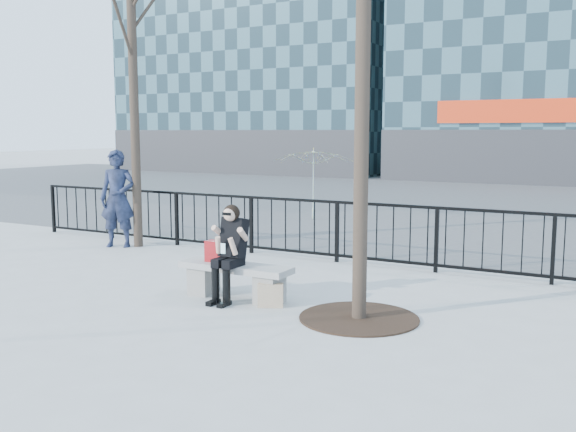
% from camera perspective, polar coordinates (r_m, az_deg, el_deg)
% --- Properties ---
extents(ground, '(120.00, 120.00, 0.00)m').
position_cam_1_polar(ground, '(9.10, -4.66, -7.31)').
color(ground, '#9A9A95').
rests_on(ground, ground).
extents(street_surface, '(60.00, 23.00, 0.01)m').
position_cam_1_polar(street_surface, '(22.99, 16.27, 1.43)').
color(street_surface, '#474747').
rests_on(street_surface, ground).
extents(railing, '(14.00, 0.06, 1.10)m').
position_cam_1_polar(railing, '(11.56, 3.47, -1.31)').
color(railing, black).
rests_on(railing, ground).
extents(tree_left, '(2.80, 2.80, 6.50)m').
position_cam_1_polar(tree_left, '(13.47, -13.79, 18.17)').
color(tree_left, black).
rests_on(tree_left, ground).
extents(tree_grate, '(1.50, 1.50, 0.02)m').
position_cam_1_polar(tree_grate, '(8.16, 6.32, -9.00)').
color(tree_grate, black).
rests_on(tree_grate, ground).
extents(bench_main, '(1.65, 0.46, 0.49)m').
position_cam_1_polar(bench_main, '(9.03, -4.68, -5.46)').
color(bench_main, slate).
rests_on(bench_main, ground).
extents(seated_woman, '(0.50, 0.64, 1.34)m').
position_cam_1_polar(seated_woman, '(8.82, -5.28, -3.33)').
color(seated_woman, black).
rests_on(seated_woman, ground).
extents(handbag, '(0.37, 0.18, 0.30)m').
position_cam_1_polar(handbag, '(9.14, -6.21, -3.15)').
color(handbag, maroon).
rests_on(handbag, bench_main).
extents(shopping_bag, '(0.36, 0.26, 0.32)m').
position_cam_1_polar(shopping_bag, '(8.60, -1.56, -7.07)').
color(shopping_bag, beige).
rests_on(shopping_bag, ground).
extents(standing_man, '(0.85, 0.73, 1.97)m').
position_cam_1_polar(standing_man, '(13.37, -14.90, 1.51)').
color(standing_man, black).
rests_on(standing_man, ground).
extents(vendor_umbrella, '(2.60, 2.63, 1.91)m').
position_cam_1_polar(vendor_umbrella, '(16.92, 2.24, 2.87)').
color(vendor_umbrella, yellow).
rests_on(vendor_umbrella, ground).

